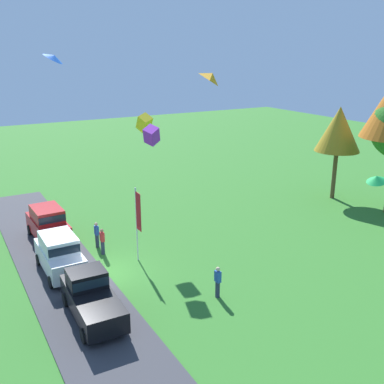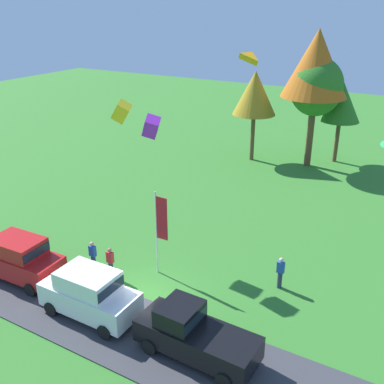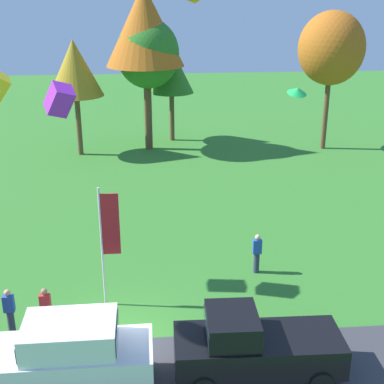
# 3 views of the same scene
# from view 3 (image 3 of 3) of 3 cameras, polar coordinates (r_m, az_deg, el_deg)

# --- Properties ---
(ground_plane) EXTENTS (120.00, 120.00, 0.00)m
(ground_plane) POSITION_cam_3_polar(r_m,az_deg,el_deg) (18.58, -7.25, -15.69)
(ground_plane) COLOR #337528
(car_suv_by_flagpole) EXTENTS (4.61, 2.06, 2.28)m
(car_suv_by_flagpole) POSITION_cam_3_polar(r_m,az_deg,el_deg) (16.27, -12.69, -16.43)
(car_suv_by_flagpole) COLOR white
(car_suv_by_flagpole) RESTS_ON ground
(car_pickup_mid_row) EXTENTS (5.05, 2.15, 2.14)m
(car_pickup_mid_row) POSITION_cam_3_polar(r_m,az_deg,el_deg) (16.63, 6.37, -15.88)
(car_pickup_mid_row) COLOR black
(car_pickup_mid_row) RESTS_ON ground
(person_beside_suv) EXTENTS (0.36, 0.24, 1.71)m
(person_beside_suv) POSITION_cam_3_polar(r_m,az_deg,el_deg) (19.38, -18.87, -11.96)
(person_beside_suv) COLOR #2D334C
(person_beside_suv) RESTS_ON ground
(person_on_lawn) EXTENTS (0.36, 0.24, 1.71)m
(person_on_lawn) POSITION_cam_3_polar(r_m,az_deg,el_deg) (22.19, 6.94, -6.49)
(person_on_lawn) COLOR #2D334C
(person_on_lawn) RESTS_ON ground
(person_watching_sky) EXTENTS (0.36, 0.24, 1.71)m
(person_watching_sky) POSITION_cam_3_polar(r_m,az_deg,el_deg) (19.09, -15.30, -12.06)
(person_watching_sky) COLOR #2D334C
(person_watching_sky) RESTS_ON ground
(tree_lone_near) EXTENTS (3.75, 3.75, 7.91)m
(tree_lone_near) POSITION_cam_3_polar(r_m,az_deg,el_deg) (37.57, -12.42, 12.74)
(tree_lone_near) COLOR brown
(tree_lone_near) RESTS_ON ground
(tree_right_of_center) EXTENTS (5.39, 5.39, 11.38)m
(tree_right_of_center) POSITION_cam_3_polar(r_m,az_deg,el_deg) (37.96, -5.11, 17.25)
(tree_right_of_center) COLOR brown
(tree_right_of_center) RESTS_ON ground
(tree_center_back) EXTENTS (4.36, 4.36, 9.21)m
(tree_center_back) POSITION_cam_3_polar(r_m,az_deg,el_deg) (38.24, -4.74, 14.47)
(tree_center_back) COLOR brown
(tree_center_back) RESTS_ON ground
(tree_far_right) EXTENTS (3.32, 3.32, 7.01)m
(tree_far_right) POSITION_cam_3_polar(r_m,az_deg,el_deg) (40.66, -2.22, 12.80)
(tree_far_right) COLOR brown
(tree_far_right) RESTS_ON ground
(tree_left_of_center) EXTENTS (4.59, 4.59, 9.69)m
(tree_left_of_center) POSITION_cam_3_polar(r_m,az_deg,el_deg) (39.33, 14.65, 14.58)
(tree_left_of_center) COLOR brown
(tree_left_of_center) RESTS_ON ground
(flag_banner) EXTENTS (0.71, 0.08, 4.64)m
(flag_banner) POSITION_cam_3_polar(r_m,az_deg,el_deg) (19.21, -8.99, -4.28)
(flag_banner) COLOR silver
(flag_banner) RESTS_ON ground
(kite_box_low_drifter) EXTENTS (1.27, 1.20, 1.38)m
(kite_box_low_drifter) POSITION_cam_3_polar(r_m,az_deg,el_deg) (19.67, -13.96, 9.54)
(kite_box_low_drifter) COLOR purple
(kite_delta_high_left) EXTENTS (1.18, 1.22, 0.59)m
(kite_delta_high_left) POSITION_cam_3_polar(r_m,az_deg,el_deg) (27.86, 11.17, 10.56)
(kite_delta_high_left) COLOR green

